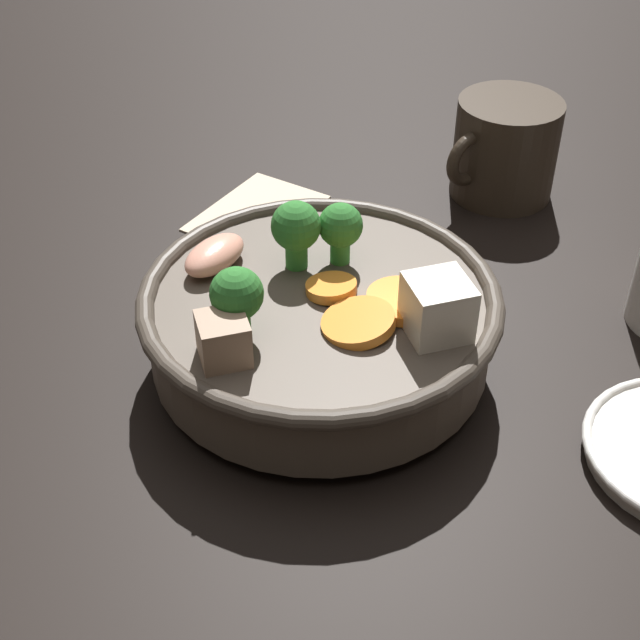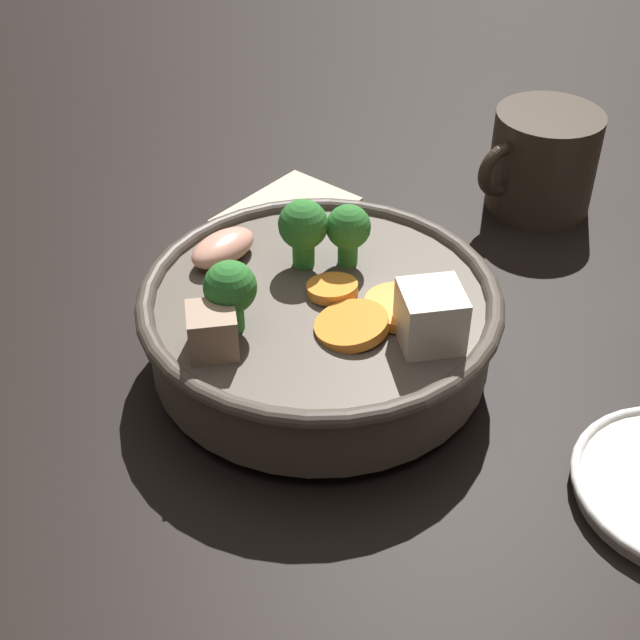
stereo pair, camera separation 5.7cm
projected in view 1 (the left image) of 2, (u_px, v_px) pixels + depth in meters
The scene contains 4 objects.
ground_plane at pixel (320, 364), 0.59m from camera, with size 3.00×3.00×0.00m, color black.
stirfry_bowl at pixel (320, 317), 0.57m from camera, with size 0.23×0.23×0.10m.
dark_mug at pixel (504, 149), 0.74m from camera, with size 0.11×0.09×0.08m.
napkin at pixel (257, 212), 0.74m from camera, with size 0.13×0.11×0.00m.
Camera 1 is at (0.27, 0.35, 0.39)m, focal length 50.00 mm.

